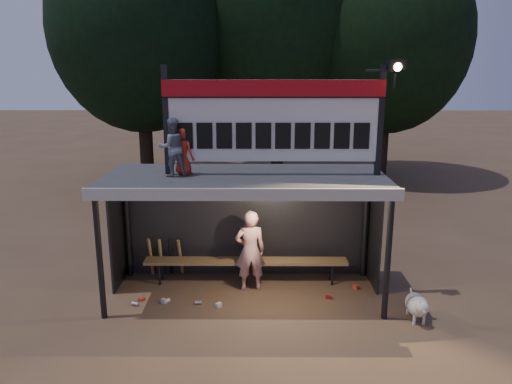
# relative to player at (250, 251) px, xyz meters

# --- Properties ---
(ground) EXTENTS (80.00, 80.00, 0.00)m
(ground) POSITION_rel_player_xyz_m (-0.09, -0.24, -0.79)
(ground) COLOR #503928
(ground) RESTS_ON ground
(player) EXTENTS (0.62, 0.45, 1.58)m
(player) POSITION_rel_player_xyz_m (0.00, 0.00, 0.00)
(player) COLOR white
(player) RESTS_ON ground
(child_a) EXTENTS (0.61, 0.55, 1.02)m
(child_a) POSITION_rel_player_xyz_m (-1.34, -0.35, 2.04)
(child_a) COLOR gray
(child_a) RESTS_ON dugout_shelter
(child_b) EXTENTS (0.49, 0.48, 0.85)m
(child_b) POSITION_rel_player_xyz_m (-1.16, -0.24, 1.95)
(child_b) COLOR #AB291A
(child_b) RESTS_ON dugout_shelter
(dugout_shelter) EXTENTS (5.10, 2.08, 2.32)m
(dugout_shelter) POSITION_rel_player_xyz_m (-0.09, 0.00, 1.06)
(dugout_shelter) COLOR #373739
(dugout_shelter) RESTS_ON ground
(scoreboard_assembly) EXTENTS (4.10, 0.27, 1.99)m
(scoreboard_assembly) POSITION_rel_player_xyz_m (0.47, -0.25, 2.53)
(scoreboard_assembly) COLOR black
(scoreboard_assembly) RESTS_ON dugout_shelter
(bench) EXTENTS (4.00, 0.35, 0.48)m
(bench) POSITION_rel_player_xyz_m (-0.09, 0.31, -0.36)
(bench) COLOR olive
(bench) RESTS_ON ground
(tree_left) EXTENTS (6.46, 6.46, 9.27)m
(tree_left) POSITION_rel_player_xyz_m (-4.09, 9.76, 4.72)
(tree_left) COLOR black
(tree_left) RESTS_ON ground
(tree_mid) EXTENTS (7.22, 7.22, 10.36)m
(tree_mid) POSITION_rel_player_xyz_m (0.91, 11.26, 5.37)
(tree_mid) COLOR black
(tree_mid) RESTS_ON ground
(tree_right) EXTENTS (6.08, 6.08, 8.72)m
(tree_right) POSITION_rel_player_xyz_m (4.91, 10.26, 4.40)
(tree_right) COLOR black
(tree_right) RESTS_ON ground
(dog) EXTENTS (0.36, 0.81, 0.49)m
(dog) POSITION_rel_player_xyz_m (2.84, -1.21, -0.51)
(dog) COLOR silver
(dog) RESTS_ON ground
(bats) EXTENTS (0.68, 0.35, 0.84)m
(bats) POSITION_rel_player_xyz_m (-1.73, 0.58, -0.36)
(bats) COLOR #9F714A
(bats) RESTS_ON ground
(litter) EXTENTS (4.24, 0.88, 0.08)m
(litter) POSITION_rel_player_xyz_m (-0.61, -0.52, -0.75)
(litter) COLOR red
(litter) RESTS_ON ground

